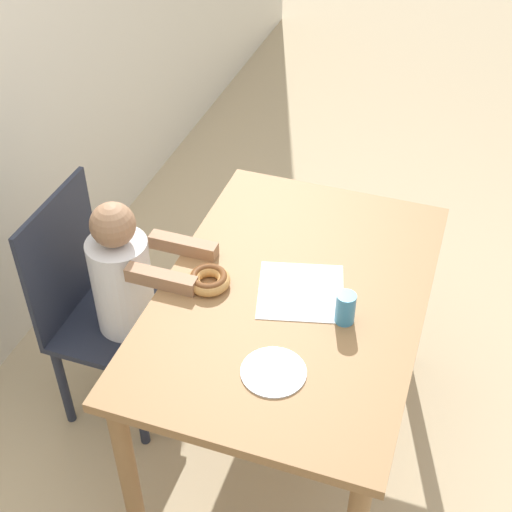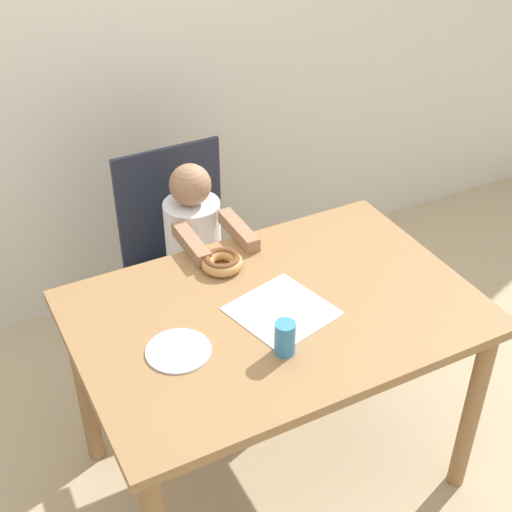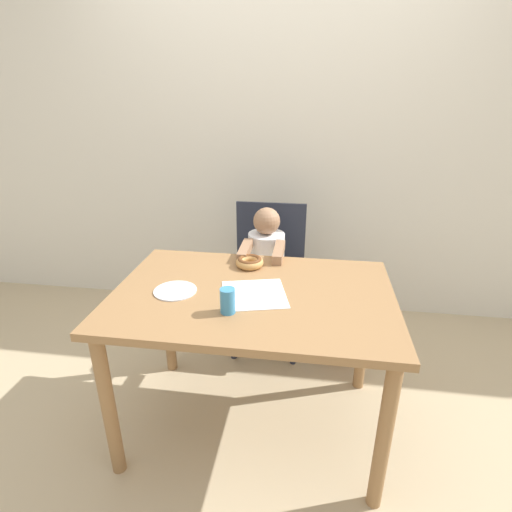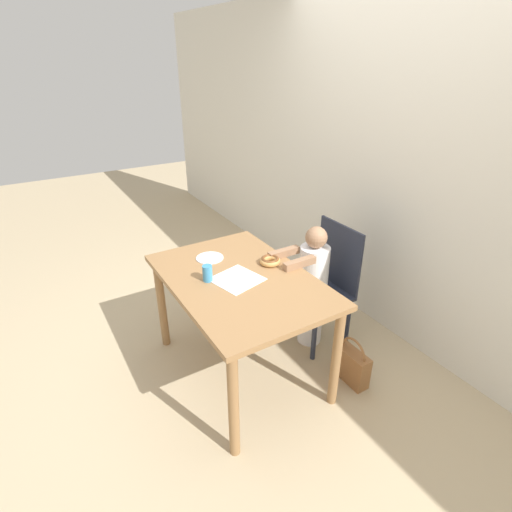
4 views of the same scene
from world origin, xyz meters
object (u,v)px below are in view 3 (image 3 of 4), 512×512
Objects in this scene: chair at (268,277)px; cup at (228,301)px; donut at (250,262)px; handbag at (343,341)px; child_figure at (266,283)px.

chair is 0.99m from cup.
donut is 0.40× the size of handbag.
child_figure is at bearing -90.00° from chair.
donut is at bearing -97.03° from child_figure.
cup is at bearing -94.21° from child_figure.
child_figure is (0.00, -0.13, 0.02)m from chair.
child_figure is 0.45m from donut.
child_figure is at bearing 82.97° from donut.
cup is at bearing -125.23° from handbag.
cup is at bearing -93.63° from chair.
chair reaches higher than handbag.
chair is at bearing 90.00° from child_figure.
child_figure reaches higher than handbag.
donut is at bearing -148.54° from handbag.
chair is at bearing 84.84° from donut.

